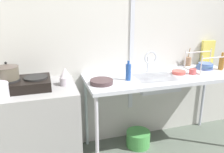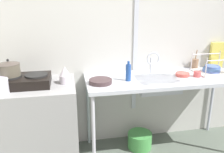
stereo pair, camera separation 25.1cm
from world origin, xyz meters
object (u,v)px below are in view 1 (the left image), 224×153
(sink_basin, at_px, (155,83))
(bottle_by_rack, at_px, (221,63))
(pot_on_left_burner, at_px, (7,72))
(cereal_box, at_px, (207,52))
(faucet, at_px, (150,59))
(frying_pan, at_px, (102,82))
(bucket_on_floor, at_px, (138,139))
(small_bowl_on_drainboard, at_px, (179,72))
(stove, at_px, (23,84))
(cup_by_rack, at_px, (193,71))
(percolator, at_px, (65,77))
(bottle_by_sink, at_px, (128,72))
(utensil_jar, at_px, (188,61))
(dish_rack, at_px, (205,67))

(sink_basin, distance_m, bottle_by_rack, 0.89)
(pot_on_left_burner, distance_m, cereal_box, 2.43)
(sink_basin, bearing_deg, faucet, 90.29)
(frying_pan, bearing_deg, cereal_box, 12.94)
(frying_pan, height_order, bucket_on_floor, frying_pan)
(bottle_by_rack, relative_size, bucket_on_floor, 0.76)
(small_bowl_on_drainboard, bearing_deg, stove, 179.90)
(pot_on_left_burner, height_order, faucet, pot_on_left_burner)
(pot_on_left_burner, xyz_separation_m, frying_pan, (0.88, -0.08, -0.16))
(frying_pan, distance_m, cup_by_rack, 1.09)
(sink_basin, bearing_deg, bucket_on_floor, 138.40)
(sink_basin, bearing_deg, pot_on_left_burner, 178.31)
(pot_on_left_burner, bearing_deg, percolator, -0.44)
(bottle_by_sink, distance_m, utensil_jar, 0.99)
(sink_basin, bearing_deg, small_bowl_on_drainboard, 7.29)
(frying_pan, distance_m, bucket_on_floor, 0.99)
(stove, bearing_deg, cup_by_rack, -1.85)
(percolator, bearing_deg, pot_on_left_burner, 179.56)
(cereal_box, bearing_deg, bottle_by_sink, -158.21)
(bottle_by_sink, relative_size, cereal_box, 0.67)
(cup_by_rack, relative_size, bottle_by_sink, 0.37)
(stove, relative_size, frying_pan, 2.19)
(dish_rack, distance_m, utensil_jar, 0.24)
(faucet, xyz_separation_m, frying_pan, (-0.62, -0.18, -0.15))
(stove, relative_size, sink_basin, 1.15)
(stove, bearing_deg, utensil_jar, 7.51)
(small_bowl_on_drainboard, relative_size, cereal_box, 0.49)
(frying_pan, bearing_deg, bucket_on_floor, 16.17)
(cup_by_rack, bearing_deg, bottle_by_rack, 4.23)
(cup_by_rack, height_order, small_bowl_on_drainboard, cup_by_rack)
(small_bowl_on_drainboard, distance_m, bottle_by_sink, 0.65)
(cup_by_rack, bearing_deg, utensil_jar, 65.04)
(pot_on_left_burner, height_order, utensil_jar, pot_on_left_burner)
(sink_basin, xyz_separation_m, frying_pan, (-0.62, -0.03, 0.08))
(faucet, distance_m, cup_by_rack, 0.52)
(pot_on_left_burner, relative_size, utensil_jar, 0.90)
(bottle_by_sink, xyz_separation_m, utensil_jar, (0.94, 0.31, -0.03))
(faucet, bearing_deg, percolator, -173.46)
(small_bowl_on_drainboard, xyz_separation_m, bottle_by_sink, (-0.64, -0.05, 0.07))
(sink_basin, height_order, frying_pan, frying_pan)
(cup_by_rack, height_order, bucket_on_floor, cup_by_rack)
(faucet, bearing_deg, frying_pan, -163.40)
(percolator, relative_size, utensil_jar, 0.74)
(cup_by_rack, height_order, bottle_by_rack, bottle_by_rack)
(small_bowl_on_drainboard, height_order, bucket_on_floor, small_bowl_on_drainboard)
(bottle_by_rack, height_order, utensil_jar, utensil_jar)
(cup_by_rack, bearing_deg, pot_on_left_burner, 178.27)
(percolator, relative_size, cup_by_rack, 2.23)
(percolator, xyz_separation_m, bottle_by_sink, (0.65, -0.04, 0.01))
(frying_pan, relative_size, cup_by_rack, 2.99)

